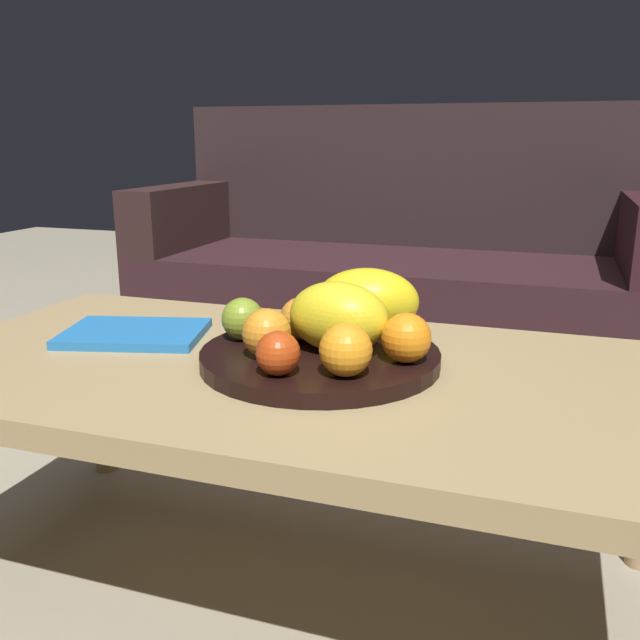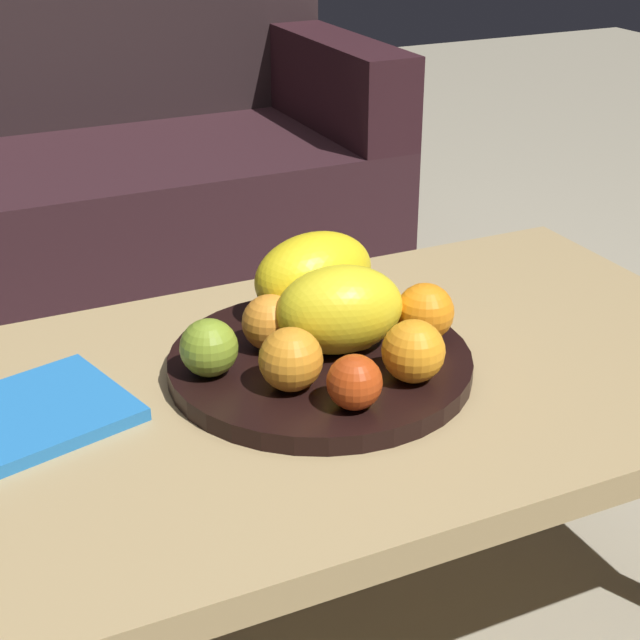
% 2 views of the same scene
% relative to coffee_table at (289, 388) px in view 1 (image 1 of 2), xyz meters
% --- Properties ---
extents(ground_plane, '(8.00, 8.00, 0.00)m').
position_rel_coffee_table_xyz_m(ground_plane, '(0.00, 0.00, -0.39)').
color(ground_plane, '#9E957E').
extents(coffee_table, '(1.28, 0.66, 0.43)m').
position_rel_coffee_table_xyz_m(coffee_table, '(0.00, 0.00, 0.00)').
color(coffee_table, tan).
rests_on(coffee_table, ground_plane).
extents(couch, '(1.70, 0.70, 0.90)m').
position_rel_coffee_table_xyz_m(couch, '(-0.12, 1.32, -0.08)').
color(couch, black).
rests_on(couch, ground_plane).
extents(fruit_bowl, '(0.39, 0.39, 0.03)m').
position_rel_coffee_table_xyz_m(fruit_bowl, '(0.05, 0.02, 0.05)').
color(fruit_bowl, black).
rests_on(fruit_bowl, coffee_table).
extents(melon_large_front, '(0.20, 0.15, 0.12)m').
position_rel_coffee_table_xyz_m(melon_large_front, '(0.10, 0.13, 0.13)').
color(melon_large_front, yellow).
rests_on(melon_large_front, fruit_bowl).
extents(melon_smaller_beside, '(0.18, 0.13, 0.11)m').
position_rel_coffee_table_xyz_m(melon_smaller_beside, '(0.08, 0.02, 0.12)').
color(melon_smaller_beside, yellow).
rests_on(melon_smaller_beside, fruit_bowl).
extents(orange_front, '(0.08, 0.08, 0.08)m').
position_rel_coffee_table_xyz_m(orange_front, '(-0.02, -0.05, 0.11)').
color(orange_front, orange).
rests_on(orange_front, fruit_bowl).
extents(orange_left, '(0.07, 0.07, 0.07)m').
position_rel_coffee_table_xyz_m(orange_left, '(-0.00, 0.06, 0.10)').
color(orange_left, orange).
rests_on(orange_left, fruit_bowl).
extents(orange_right, '(0.08, 0.08, 0.08)m').
position_rel_coffee_table_xyz_m(orange_right, '(0.19, 0.00, 0.11)').
color(orange_right, orange).
rests_on(orange_right, fruit_bowl).
extents(orange_back, '(0.08, 0.08, 0.08)m').
position_rel_coffee_table_xyz_m(orange_back, '(0.12, -0.09, 0.11)').
color(orange_back, orange).
rests_on(orange_back, fruit_bowl).
extents(apple_front, '(0.07, 0.07, 0.07)m').
position_rel_coffee_table_xyz_m(apple_front, '(-0.09, 0.03, 0.10)').
color(apple_front, olive).
rests_on(apple_front, fruit_bowl).
extents(apple_left, '(0.07, 0.07, 0.07)m').
position_rel_coffee_table_xyz_m(apple_left, '(0.03, -0.12, 0.10)').
color(apple_left, '#BE3E13').
rests_on(apple_left, fruit_bowl).
extents(banana_bunch, '(0.15, 0.15, 0.06)m').
position_rel_coffee_table_xyz_m(banana_bunch, '(0.05, 0.04, 0.09)').
color(banana_bunch, gold).
rests_on(banana_bunch, fruit_bowl).
extents(magazine, '(0.29, 0.24, 0.02)m').
position_rel_coffee_table_xyz_m(magazine, '(-0.32, 0.05, 0.05)').
color(magazine, '#2573C1').
rests_on(magazine, coffee_table).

